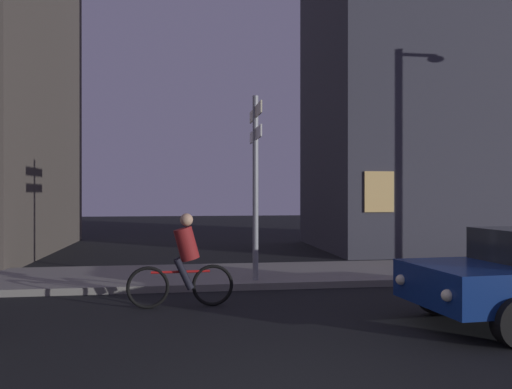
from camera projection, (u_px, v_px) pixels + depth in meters
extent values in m
cube|color=gray|center=(219.00, 276.00, 11.65)|extent=(40.00, 3.01, 0.14)
cylinder|color=gray|center=(255.00, 188.00, 10.67)|extent=(0.12, 0.12, 3.85)
cube|color=beige|center=(255.00, 113.00, 10.66)|extent=(0.03, 1.62, 0.24)
cube|color=white|center=(255.00, 135.00, 10.67)|extent=(0.03, 1.59, 0.24)
cylinder|color=black|center=(437.00, 295.00, 8.22)|extent=(0.65, 0.26, 0.64)
sphere|color=#F9EFCC|center=(447.00, 295.00, 6.58)|extent=(0.16, 0.16, 0.16)
sphere|color=#F9EFCC|center=(401.00, 280.00, 7.77)|extent=(0.16, 0.16, 0.16)
torus|color=black|center=(148.00, 287.00, 8.62)|extent=(0.72, 0.10, 0.72)
torus|color=black|center=(213.00, 285.00, 8.84)|extent=(0.72, 0.10, 0.72)
cylinder|color=red|center=(181.00, 272.00, 8.73)|extent=(1.00, 0.10, 0.04)
cylinder|color=maroon|center=(187.00, 244.00, 8.75)|extent=(0.47, 0.34, 0.61)
sphere|color=tan|center=(187.00, 220.00, 8.75)|extent=(0.22, 0.22, 0.22)
cylinder|color=black|center=(184.00, 274.00, 8.65)|extent=(0.35, 0.14, 0.55)
cylinder|color=black|center=(183.00, 273.00, 8.83)|extent=(0.35, 0.14, 0.55)
cube|color=#F2C672|center=(379.00, 192.00, 14.97)|extent=(0.90, 0.06, 1.20)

